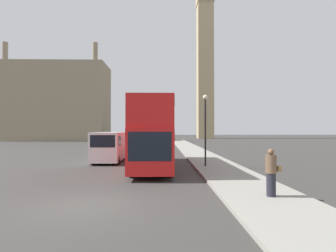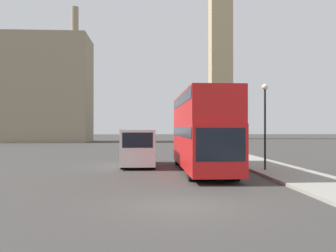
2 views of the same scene
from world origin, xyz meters
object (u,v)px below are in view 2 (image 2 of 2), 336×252
at_px(red_double_decker_bus, 202,128).
at_px(white_van, 139,146).
at_px(clock_tower, 220,8).
at_px(street_lamp, 265,112).

relative_size(red_double_decker_bus, white_van, 1.90).
xyz_separation_m(clock_tower, street_lamp, (-11.19, -69.39, -28.77)).
bearing_deg(white_van, clock_tower, 74.04).
height_order(clock_tower, white_van, clock_tower).
relative_size(clock_tower, street_lamp, 12.46).
xyz_separation_m(red_double_decker_bus, white_van, (-3.84, 3.45, -1.22)).
distance_m(clock_tower, white_van, 74.75).
bearing_deg(white_van, red_double_decker_bus, -41.88).
height_order(clock_tower, street_lamp, clock_tower).
bearing_deg(street_lamp, white_van, 152.16).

